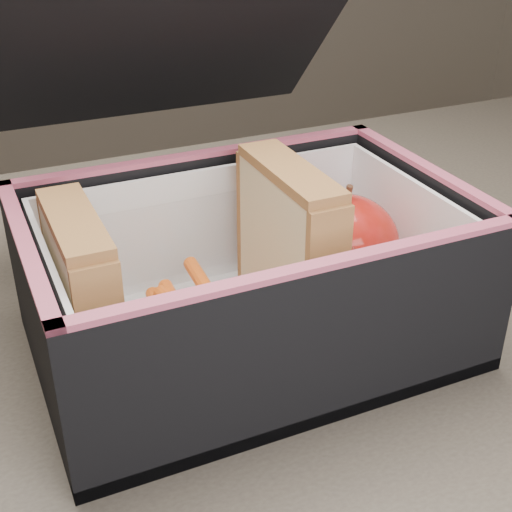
{
  "coord_description": "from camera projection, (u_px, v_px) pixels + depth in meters",
  "views": [
    {
      "loc": [
        -0.21,
        -0.38,
        1.05
      ],
      "look_at": [
        -0.04,
        0.01,
        0.81
      ],
      "focal_mm": 50.0,
      "sensor_mm": 36.0,
      "label": 1
    }
  ],
  "objects": [
    {
      "name": "carrot_sticks",
      "position": [
        196.0,
        318.0,
        0.48
      ],
      "size": [
        0.05,
        0.14,
        0.03
      ],
      "color": "#FF5820",
      "rests_on": "plastic_tub"
    },
    {
      "name": "red_apple",
      "position": [
        345.0,
        244.0,
        0.52
      ],
      "size": [
        0.09,
        0.09,
        0.08
      ],
      "rotation": [
        0.0,
        0.0,
        0.16
      ],
      "color": "#951407",
      "rests_on": "paper_napkin"
    },
    {
      "name": "sandwich_left",
      "position": [
        84.0,
        295.0,
        0.44
      ],
      "size": [
        0.03,
        0.1,
        0.11
      ],
      "color": "beige",
      "rests_on": "plastic_tub"
    },
    {
      "name": "sandwich_right",
      "position": [
        289.0,
        246.0,
        0.48
      ],
      "size": [
        0.03,
        0.1,
        0.12
      ],
      "color": "beige",
      "rests_on": "plastic_tub"
    },
    {
      "name": "lunch_bag",
      "position": [
        245.0,
        265.0,
        0.48
      ],
      "size": [
        0.29,
        0.32,
        0.25
      ],
      "color": "black",
      "rests_on": "kitchen_table"
    },
    {
      "name": "kitchen_table",
      "position": [
        300.0,
        421.0,
        0.57
      ],
      "size": [
        1.2,
        0.8,
        0.75
      ],
      "color": "#62574B",
      "rests_on": "ground"
    },
    {
      "name": "plastic_tub",
      "position": [
        193.0,
        296.0,
        0.47
      ],
      "size": [
        0.19,
        0.13,
        0.08
      ],
      "primitive_type": null,
      "color": "white",
      "rests_on": "lunch_bag"
    },
    {
      "name": "paper_napkin",
      "position": [
        344.0,
        291.0,
        0.54
      ],
      "size": [
        0.09,
        0.09,
        0.01
      ],
      "primitive_type": "cube",
      "rotation": [
        0.0,
        0.0,
        -0.18
      ],
      "color": "white",
      "rests_on": "lunch_bag"
    }
  ]
}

